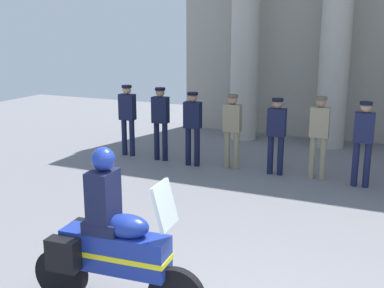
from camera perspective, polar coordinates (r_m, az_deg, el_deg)
name	(u,v)px	position (r m, az deg, el deg)	size (l,w,h in m)	color
officer_in_row_0	(127,114)	(12.07, -7.48, 3.42)	(0.39, 0.24, 1.74)	#141938
officer_in_row_1	(160,118)	(11.56, -3.67, 3.05)	(0.39, 0.24, 1.73)	black
officer_in_row_2	(193,123)	(11.08, 0.07, 2.47)	(0.39, 0.24, 1.69)	black
officer_in_row_3	(232,125)	(10.91, 4.67, 2.17)	(0.39, 0.24, 1.67)	#847A5B
officer_in_row_4	(276,130)	(10.57, 9.75, 1.60)	(0.39, 0.24, 1.66)	#141938
officer_in_row_5	(319,131)	(10.46, 14.52, 1.48)	(0.39, 0.24, 1.73)	gray
officer_in_row_6	(363,137)	(10.18, 19.24, 0.76)	(0.39, 0.24, 1.71)	#191E42
motorcycle_with_rider	(109,244)	(5.63, -9.55, -11.37)	(2.09, 0.73, 1.90)	black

